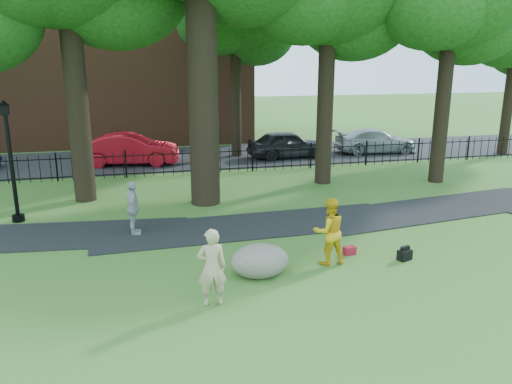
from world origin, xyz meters
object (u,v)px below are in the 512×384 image
object	(u,v)px
woman	(212,267)
boulder	(260,259)
red_sedan	(130,149)
man	(329,231)
lamppost	(11,164)

from	to	relation	value
woman	boulder	world-z (taller)	woman
woman	red_sedan	size ratio (longest dim) A/B	0.36
woman	man	xyz separation A→B (m)	(3.38, 1.60, 0.01)
man	lamppost	distance (m)	10.68
woman	red_sedan	distance (m)	16.19
woman	lamppost	size ratio (longest dim) A/B	0.44
man	boulder	world-z (taller)	man
woman	red_sedan	world-z (taller)	woman
lamppost	boulder	bearing A→B (deg)	-47.09
man	boulder	bearing A→B (deg)	6.05
boulder	red_sedan	xyz separation A→B (m)	(-3.25, 14.77, 0.38)
boulder	man	bearing A→B (deg)	8.32
boulder	red_sedan	bearing A→B (deg)	102.41
woman	lamppost	distance (m)	9.30
boulder	lamppost	bearing A→B (deg)	138.66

